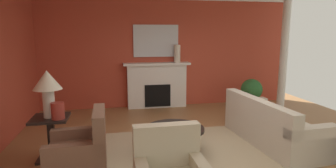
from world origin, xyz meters
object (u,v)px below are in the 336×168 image
at_px(side_table, 51,135).
at_px(vase_on_side_table, 58,111).
at_px(potted_plant, 251,92).
at_px(table_lamp, 47,85).
at_px(coffee_table, 175,134).
at_px(vase_mantel_right, 177,54).
at_px(armchair_near_window, 81,155).
at_px(sofa, 271,127).
at_px(fireplace, 157,86).
at_px(mantel_mirror, 156,41).

distance_m(side_table, vase_on_side_table, 0.47).
bearing_deg(potted_plant, table_lamp, -154.72).
bearing_deg(coffee_table, vase_mantel_right, 76.81).
relative_size(coffee_table, vase_on_side_table, 3.83).
bearing_deg(coffee_table, armchair_near_window, -161.46).
relative_size(vase_mantel_right, potted_plant, 0.57).
xyz_separation_m(coffee_table, vase_mantel_right, (0.71, 3.01, 1.14)).
relative_size(sofa, potted_plant, 2.60).
relative_size(armchair_near_window, coffee_table, 0.95).
bearing_deg(table_lamp, sofa, -0.61).
relative_size(side_table, table_lamp, 0.93).
xyz_separation_m(sofa, side_table, (-3.85, 0.04, 0.10)).
distance_m(armchair_near_window, vase_mantel_right, 4.29).
bearing_deg(fireplace, vase_on_side_table, -123.52).
xyz_separation_m(vase_mantel_right, potted_plant, (1.87, -0.69, -0.98)).
distance_m(mantel_mirror, side_table, 3.97).
distance_m(table_lamp, vase_mantel_right, 3.93).
bearing_deg(vase_on_side_table, table_lamp, 141.34).
height_order(sofa, coffee_table, sofa).
bearing_deg(table_lamp, coffee_table, -4.59).
xyz_separation_m(armchair_near_window, side_table, (-0.52, 0.65, 0.09)).
height_order(coffee_table, potted_plant, potted_plant).
bearing_deg(potted_plant, armchair_near_window, -145.21).
bearing_deg(armchair_near_window, mantel_mirror, 66.12).
height_order(fireplace, vase_mantel_right, vase_mantel_right).
distance_m(sofa, vase_mantel_right, 3.32).
bearing_deg(vase_mantel_right, side_table, -133.45).
height_order(armchair_near_window, side_table, armchair_near_window).
distance_m(table_lamp, potted_plant, 5.11).
xyz_separation_m(sofa, armchair_near_window, (-3.32, -0.61, 0.01)).
xyz_separation_m(mantel_mirror, vase_on_side_table, (-2.00, -3.14, -0.98)).
bearing_deg(coffee_table, mantel_mirror, 87.21).
xyz_separation_m(fireplace, vase_mantel_right, (0.55, -0.05, 0.89)).
height_order(fireplace, sofa, fireplace).
bearing_deg(vase_mantel_right, armchair_near_window, -121.85).
distance_m(side_table, vase_mantel_right, 4.07).
bearing_deg(side_table, potted_plant, 25.28).
distance_m(coffee_table, vase_on_side_table, 1.91).
bearing_deg(side_table, mantel_mirror, 54.55).
bearing_deg(coffee_table, fireplace, 87.10).
bearing_deg(fireplace, armchair_near_window, -114.60).
height_order(coffee_table, table_lamp, table_lamp).
bearing_deg(mantel_mirror, fireplace, -90.00).
height_order(fireplace, table_lamp, table_lamp).
height_order(fireplace, potted_plant, fireplace).
height_order(side_table, vase_mantel_right, vase_mantel_right).
bearing_deg(vase_on_side_table, mantel_mirror, 57.51).
bearing_deg(side_table, armchair_near_window, -51.32).
xyz_separation_m(armchair_near_window, table_lamp, (-0.52, 0.65, 0.92)).
relative_size(mantel_mirror, sofa, 0.57).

